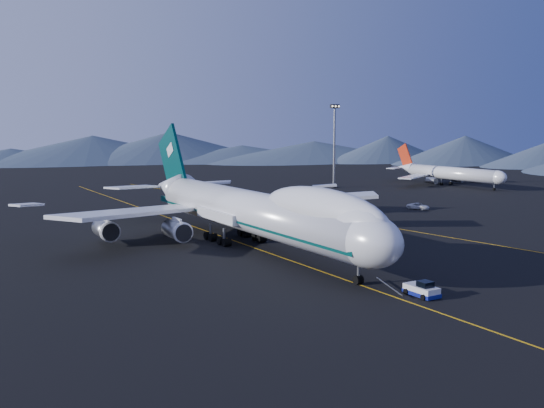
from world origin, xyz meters
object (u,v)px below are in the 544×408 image
pushback_tug (421,291)px  floodlight_mast (334,146)px  service_van (418,206)px  boeing_747 (251,210)px  second_jet (447,173)px

pushback_tug → floodlight_mast: size_ratio=0.17×
service_van → boeing_747: bearing=177.6°
second_jet → service_van: size_ratio=8.92×
boeing_747 → pushback_tug: bearing=-85.1°
second_jet → floodlight_mast: 38.34m
boeing_747 → service_van: size_ratio=14.38×
boeing_747 → pushback_tug: size_ratio=17.38×
pushback_tug → floodlight_mast: (63.12, 100.33, 12.20)m
boeing_747 → floodlight_mast: 93.80m
boeing_747 → second_jet: boeing_747 is taller
pushback_tug → second_jet: second_jet is taller
second_jet → pushback_tug: bearing=-155.9°
second_jet → service_van: bearing=-160.8°
boeing_747 → service_van: (53.39, 17.56, -5.11)m
boeing_747 → service_van: 56.43m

